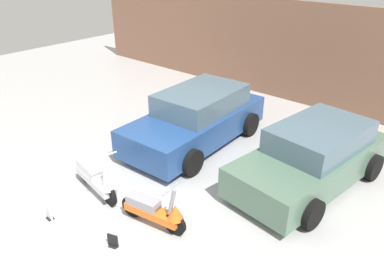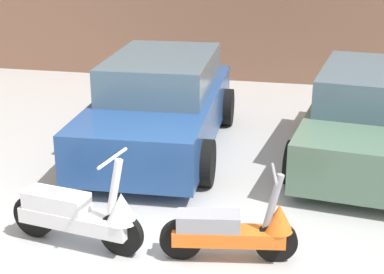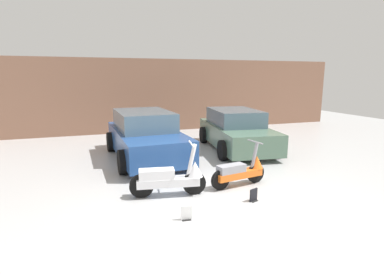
% 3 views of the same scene
% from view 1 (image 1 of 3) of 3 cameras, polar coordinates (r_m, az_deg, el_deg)
% --- Properties ---
extents(ground_plane, '(28.00, 28.00, 0.00)m').
position_cam_1_polar(ground_plane, '(7.59, -12.57, -12.45)').
color(ground_plane, '#B2B2B2').
extents(wall_back, '(19.60, 0.12, 3.27)m').
position_cam_1_polar(wall_back, '(12.83, 17.24, 11.80)').
color(wall_back, '#845B47').
rests_on(wall_back, ground_plane).
extents(scooter_front_left, '(1.61, 0.63, 1.13)m').
position_cam_1_polar(scooter_front_left, '(8.17, -14.25, -6.04)').
color(scooter_front_left, black).
rests_on(scooter_front_left, ground_plane).
extents(scooter_front_right, '(1.45, 0.56, 1.01)m').
position_cam_1_polar(scooter_front_right, '(7.13, -5.62, -11.06)').
color(scooter_front_right, black).
rests_on(scooter_front_right, ground_plane).
extents(car_rear_left, '(2.21, 4.32, 1.44)m').
position_cam_1_polar(car_rear_left, '(9.91, 0.75, 2.87)').
color(car_rear_left, navy).
rests_on(car_rear_left, ground_plane).
extents(car_rear_center, '(2.33, 4.19, 1.36)m').
position_cam_1_polar(car_rear_center, '(8.58, 17.87, -2.90)').
color(car_rear_center, '#51705B').
rests_on(car_rear_center, ground_plane).
extents(placard_near_left_scooter, '(0.20, 0.13, 0.26)m').
position_cam_1_polar(placard_near_left_scooter, '(7.92, -20.93, -10.88)').
color(placard_near_left_scooter, black).
rests_on(placard_near_left_scooter, ground_plane).
extents(placard_near_right_scooter, '(0.20, 0.17, 0.26)m').
position_cam_1_polar(placard_near_right_scooter, '(6.98, -11.96, -15.27)').
color(placard_near_right_scooter, black).
rests_on(placard_near_right_scooter, ground_plane).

